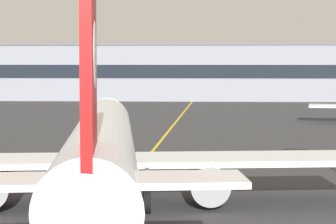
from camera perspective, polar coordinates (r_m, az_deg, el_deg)
taxiway_centreline at (r=62.43m, az=-1.65°, el=-3.68°), size 4.83×179.95×0.01m
airliner_foreground at (r=40.94m, az=-5.47°, el=-3.09°), size 32.35×41.48×11.65m
safety_cone_by_nose_gear at (r=56.77m, az=-3.18°, el=-4.21°), size 0.44×0.44×0.55m
terminal_building at (r=152.85m, az=5.66°, el=3.27°), size 166.66×12.40×12.28m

